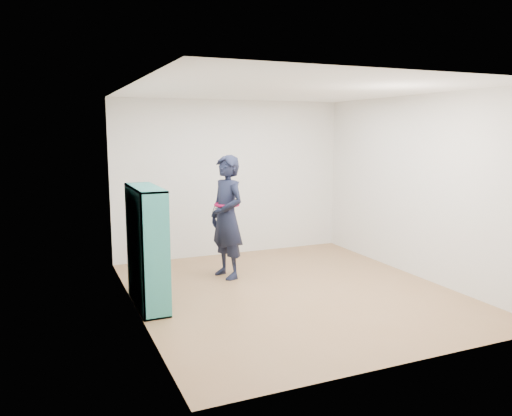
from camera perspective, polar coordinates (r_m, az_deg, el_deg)
name	(u,v)px	position (r m, az deg, el deg)	size (l,w,h in m)	color
floor	(291,291)	(6.69, 4.06, -9.47)	(4.50, 4.50, 0.00)	olive
ceiling	(294,90)	(6.37, 4.33, 13.32)	(4.50, 4.50, 0.00)	white
wall_left	(134,203)	(5.77, -13.75, 0.61)	(0.02, 4.50, 2.60)	silver
wall_right	(416,187)	(7.53, 17.86, 2.32)	(0.02, 4.50, 2.60)	silver
wall_back	(231,178)	(8.45, -2.83, 3.41)	(4.00, 0.02, 2.60)	silver
wall_front	(411,224)	(4.55, 17.31, -1.72)	(4.00, 0.02, 2.60)	silver
bookshelf	(145,248)	(6.13, -12.58, -4.53)	(0.32, 1.09, 1.45)	teal
person	(227,217)	(7.11, -3.34, -1.02)	(0.57, 0.73, 1.76)	black
smartphone	(216,209)	(7.09, -4.63, -0.13)	(0.05, 0.10, 0.13)	silver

